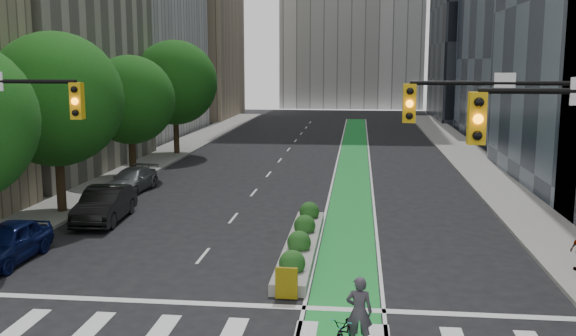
% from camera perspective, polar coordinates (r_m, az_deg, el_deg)
% --- Properties ---
extents(ground, '(160.00, 160.00, 0.00)m').
position_cam_1_polar(ground, '(18.98, -4.47, -13.42)').
color(ground, black).
rests_on(ground, ground).
extents(sidewalk_left, '(3.60, 90.00, 0.15)m').
position_cam_1_polar(sidewalk_left, '(45.40, -13.26, -0.01)').
color(sidewalk_left, gray).
rests_on(sidewalk_left, ground).
extents(sidewalk_right, '(3.60, 90.00, 0.15)m').
position_cam_1_polar(sidewalk_right, '(43.62, 17.40, -0.57)').
color(sidewalk_right, gray).
rests_on(sidewalk_right, ground).
extents(bike_lane_paint, '(2.20, 70.00, 0.01)m').
position_cam_1_polar(bike_lane_paint, '(47.74, 5.83, 0.57)').
color(bike_lane_paint, '#198E32').
rests_on(bike_lane_paint, ground).
extents(building_tan_far, '(14.00, 16.00, 26.00)m').
position_cam_1_polar(building_tan_far, '(86.56, -9.59, 13.11)').
color(building_tan_far, tan).
rests_on(building_tan_far, ground).
extents(building_dark_end, '(14.00, 18.00, 28.00)m').
position_cam_1_polar(building_dark_end, '(87.03, 17.84, 13.43)').
color(building_dark_end, black).
rests_on(building_dark_end, ground).
extents(tree_mid, '(6.40, 6.40, 8.78)m').
position_cam_1_polar(tree_mid, '(32.55, -19.95, 5.75)').
color(tree_mid, black).
rests_on(tree_mid, ground).
extents(tree_midfar, '(5.60, 5.60, 7.76)m').
position_cam_1_polar(tree_midfar, '(41.78, -13.85, 5.90)').
color(tree_midfar, black).
rests_on(tree_midfar, ground).
extents(tree_far, '(6.60, 6.60, 9.00)m').
position_cam_1_polar(tree_far, '(51.24, -10.03, 7.48)').
color(tree_far, black).
rests_on(tree_far, ground).
extents(signal_right, '(5.82, 0.51, 7.20)m').
position_cam_1_polar(signal_right, '(18.60, 22.89, 0.77)').
color(signal_right, black).
rests_on(signal_right, ground).
extents(median_planter, '(1.20, 10.26, 1.10)m').
position_cam_1_polar(median_planter, '(25.29, 1.21, -6.59)').
color(median_planter, gray).
rests_on(median_planter, ground).
extents(bicycle, '(1.07, 1.80, 0.90)m').
position_cam_1_polar(bicycle, '(17.29, 5.20, -14.19)').
color(bicycle, gray).
rests_on(bicycle, ground).
extents(cyclist, '(0.72, 0.50, 1.91)m').
position_cam_1_polar(cyclist, '(17.16, 6.34, -12.57)').
color(cyclist, '#3F3843').
rests_on(cyclist, ground).
extents(parked_car_left_near, '(1.80, 4.43, 1.51)m').
position_cam_1_polar(parked_car_left_near, '(26.01, -23.69, -6.09)').
color(parked_car_left_near, '#0B1444').
rests_on(parked_car_left_near, ground).
extents(parked_car_left_mid, '(2.06, 5.03, 1.62)m').
position_cam_1_polar(parked_car_left_mid, '(30.92, -15.98, -3.14)').
color(parked_car_left_mid, black).
rests_on(parked_car_left_mid, ground).
extents(parked_car_left_far, '(2.19, 4.65, 1.31)m').
position_cam_1_polar(parked_car_left_far, '(37.66, -13.74, -1.06)').
color(parked_car_left_far, '#585A5D').
rests_on(parked_car_left_far, ground).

